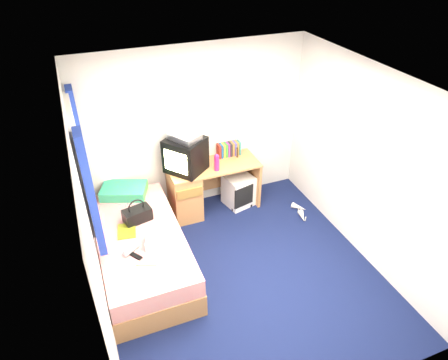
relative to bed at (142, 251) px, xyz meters
name	(u,v)px	position (x,y,z in m)	size (l,w,h in m)	color
ground	(242,275)	(1.10, -0.59, -0.27)	(3.40, 3.40, 0.00)	#0C1438
room_shell	(246,176)	(1.10, -0.59, 1.18)	(3.40, 3.40, 3.40)	white
bed	(142,251)	(0.00, 0.00, 0.00)	(1.01, 2.00, 0.54)	tan
pillow	(124,191)	(-0.02, 0.87, 0.34)	(0.59, 0.38, 0.13)	teal
desk	(196,188)	(0.98, 0.85, 0.14)	(1.30, 0.55, 0.75)	tan
storage_cube	(238,190)	(1.64, 0.79, -0.03)	(0.39, 0.39, 0.48)	white
crt_tv	(185,155)	(0.86, 0.85, 0.72)	(0.65, 0.65, 0.48)	black
vcr	(184,136)	(0.86, 0.85, 1.00)	(0.40, 0.28, 0.08)	#B0B1B3
book_row	(229,149)	(1.56, 1.01, 0.58)	(0.34, 0.13, 0.20)	maroon
picture_frame	(237,151)	(1.67, 0.95, 0.55)	(0.02, 0.12, 0.14)	black
pink_water_bottle	(217,163)	(1.25, 0.68, 0.59)	(0.07, 0.07, 0.22)	#ED2161
aerosol_can	(206,161)	(1.15, 0.84, 0.57)	(0.05, 0.05, 0.18)	white
handbag	(137,214)	(0.04, 0.26, 0.36)	(0.37, 0.26, 0.31)	black
towel	(159,241)	(0.19, -0.26, 0.32)	(0.30, 0.25, 0.10)	white
magazine	(127,231)	(-0.13, 0.10, 0.28)	(0.21, 0.28, 0.01)	#EBF91B
water_bottle	(131,249)	(-0.14, -0.27, 0.31)	(0.07, 0.07, 0.20)	silver
colour_swatch_fan	(147,264)	(-0.02, -0.53, 0.28)	(0.22, 0.06, 0.01)	orange
remote_control	(136,256)	(-0.11, -0.37, 0.28)	(0.05, 0.16, 0.02)	black
window_assembly	(83,165)	(-0.45, 0.31, 1.15)	(0.11, 1.42, 1.40)	silver
white_heels	(301,212)	(2.39, 0.20, -0.23)	(0.24, 0.44, 0.09)	silver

